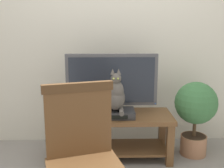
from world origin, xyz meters
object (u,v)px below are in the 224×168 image
object	(u,v)px
wooden_chair	(83,151)
potted_plant	(196,110)
tv_stand	(112,128)
tv	(112,82)
cat	(116,95)
media_box	(115,113)
book_stack	(66,112)

from	to	relation	value
wooden_chair	potted_plant	world-z (taller)	wooden_chair
tv_stand	wooden_chair	distance (m)	1.06
tv	wooden_chair	size ratio (longest dim) A/B	0.94
cat	potted_plant	bearing A→B (deg)	8.75
tv	potted_plant	distance (m)	0.93
tv_stand	cat	size ratio (longest dim) A/B	2.92
tv_stand	potted_plant	bearing A→B (deg)	3.34
tv	media_box	bearing A→B (deg)	-77.19
tv_stand	book_stack	size ratio (longest dim) A/B	5.97
cat	wooden_chair	size ratio (longest dim) A/B	0.42
tv_stand	potted_plant	xyz separation A→B (m)	(0.88, 0.05, 0.17)
wooden_chair	book_stack	bearing A→B (deg)	104.42
tv	wooden_chair	xyz separation A→B (m)	(-0.21, -1.09, -0.23)
potted_plant	cat	bearing A→B (deg)	-171.25
wooden_chair	potted_plant	xyz separation A→B (m)	(1.09, 1.06, -0.07)
cat	potted_plant	distance (m)	0.88
tv_stand	wooden_chair	world-z (taller)	wooden_chair
cat	book_stack	bearing A→B (deg)	172.76
book_stack	cat	bearing A→B (deg)	-7.24
media_box	book_stack	distance (m)	0.50
tv_stand	potted_plant	world-z (taller)	potted_plant
cat	potted_plant	xyz separation A→B (m)	(0.84, 0.13, -0.20)
tv_stand	tv	xyz separation A→B (m)	(0.00, 0.08, 0.47)
tv_stand	book_stack	world-z (taller)	book_stack
tv_stand	cat	world-z (taller)	cat
tv_stand	media_box	xyz separation A→B (m)	(0.03, -0.06, 0.18)
tv	wooden_chair	bearing A→B (deg)	-100.93
tv	wooden_chair	world-z (taller)	tv
tv_stand	wooden_chair	bearing A→B (deg)	-101.78
tv_stand	wooden_chair	size ratio (longest dim) A/B	1.24
wooden_chair	potted_plant	distance (m)	1.52
tv	media_box	distance (m)	0.32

